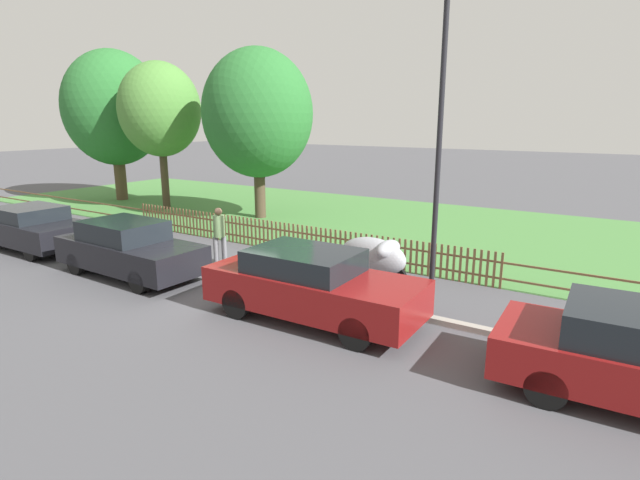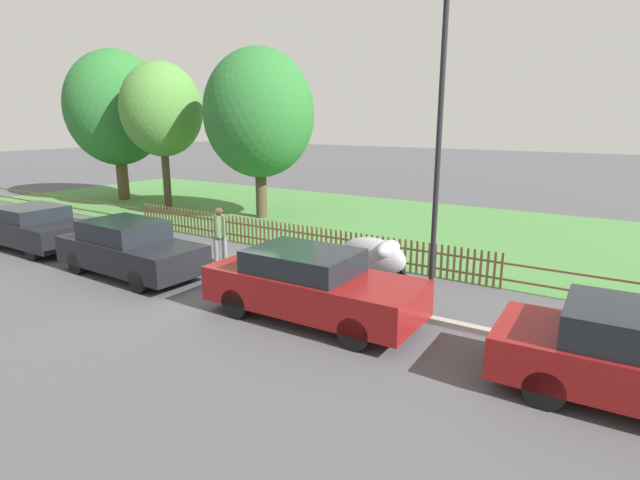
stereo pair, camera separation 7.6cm
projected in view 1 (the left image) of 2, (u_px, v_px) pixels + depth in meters
ground_plane at (216, 275)px, 13.27m from camera, size 120.00×120.00×0.00m
kerb_stone at (218, 272)px, 13.34m from camera, size 37.97×0.20×0.12m
grass_strip at (367, 221)px, 20.35m from camera, size 37.97×11.41×0.01m
park_fence at (283, 237)px, 15.59m from camera, size 37.97×0.05×0.92m
parked_car_silver_hatchback at (34, 228)px, 15.77m from camera, size 3.98×1.83×1.36m
parked_car_black_saloon at (129, 249)px, 13.10m from camera, size 4.33×1.80×1.46m
parked_car_navy_estate at (311, 285)px, 10.20m from camera, size 4.54×1.84×1.46m
covered_motorcycle at (374, 256)px, 12.55m from camera, size 1.95×0.97×1.15m
tree_nearest_kerb at (114, 109)px, 24.65m from camera, size 4.86×4.86×7.36m
tree_behind_motorcycle at (160, 110)px, 22.07m from camera, size 3.59×3.59×6.52m
tree_mid_park at (258, 114)px, 20.05m from camera, size 4.46×4.46×6.83m
pedestrian_near_fence at (219, 232)px, 14.16m from camera, size 0.46×0.46×1.62m
street_lamp at (439, 122)px, 9.74m from camera, size 0.20×0.79×6.45m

